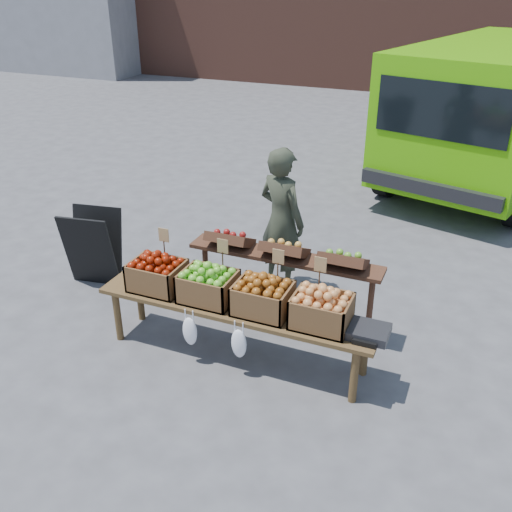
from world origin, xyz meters
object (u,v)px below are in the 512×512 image
at_px(delivery_van, 494,116).
at_px(vendor, 282,220).
at_px(display_bench, 236,331).
at_px(crate_russet_pears, 208,287).
at_px(weighing_scale, 369,332).
at_px(back_table, 284,279).
at_px(crate_golden_apples, 157,276).
at_px(crate_red_apples, 263,298).
at_px(crate_green_apples, 321,311).
at_px(chalkboard_sign, 93,247).

relative_size(delivery_van, vendor, 3.07).
bearing_deg(display_bench, crate_russet_pears, 180.00).
height_order(display_bench, weighing_scale, weighing_scale).
xyz_separation_m(delivery_van, weighing_scale, (-0.64, -6.21, -0.55)).
bearing_deg(weighing_scale, crate_russet_pears, 180.00).
xyz_separation_m(vendor, crate_russet_pears, (-0.19, -1.44, -0.13)).
height_order(back_table, display_bench, back_table).
height_order(display_bench, crate_russet_pears, crate_russet_pears).
bearing_deg(delivery_van, back_table, -91.62).
relative_size(crate_golden_apples, crate_red_apples, 1.00).
bearing_deg(weighing_scale, delivery_van, 84.14).
distance_m(crate_russet_pears, crate_green_apples, 1.10).
relative_size(back_table, crate_russet_pears, 4.20).
height_order(delivery_van, back_table, delivery_van).
bearing_deg(crate_green_apples, crate_red_apples, 180.00).
bearing_deg(delivery_van, display_bench, -91.60).
bearing_deg(crate_green_apples, delivery_van, 80.29).
relative_size(chalkboard_sign, weighing_scale, 2.71).
bearing_deg(crate_green_apples, display_bench, 180.00).
relative_size(display_bench, weighing_scale, 7.94).
bearing_deg(crate_green_apples, crate_golden_apples, 180.00).
height_order(chalkboard_sign, crate_green_apples, chalkboard_sign).
height_order(back_table, weighing_scale, back_table).
bearing_deg(crate_red_apples, back_table, 94.66).
distance_m(vendor, chalkboard_sign, 2.21).
height_order(vendor, back_table, vendor).
height_order(delivery_van, crate_russet_pears, delivery_van).
bearing_deg(back_table, weighing_scale, -34.86).
distance_m(vendor, crate_russet_pears, 1.45).
distance_m(crate_russet_pears, weighing_scale, 1.53).
xyz_separation_m(crate_golden_apples, crate_green_apples, (1.65, 0.00, 0.00)).
bearing_deg(back_table, display_bench, -106.72).
bearing_deg(display_bench, chalkboard_sign, 162.39).
distance_m(display_bench, crate_golden_apples, 0.93).
bearing_deg(crate_golden_apples, crate_russet_pears, 0.00).
distance_m(vendor, weighing_scale, 1.97).
relative_size(crate_golden_apples, crate_green_apples, 1.00).
xyz_separation_m(vendor, crate_red_apples, (0.36, -1.44, -0.13)).
bearing_deg(vendor, back_table, 135.34).
bearing_deg(crate_green_apples, vendor, 122.32).
bearing_deg(crate_green_apples, chalkboard_sign, 167.12).
bearing_deg(display_bench, crate_red_apples, 0.00).
bearing_deg(back_table, crate_green_apples, -49.79).
relative_size(delivery_van, crate_russet_pears, 10.33).
distance_m(back_table, crate_red_apples, 0.75).
height_order(crate_red_apples, weighing_scale, crate_red_apples).
distance_m(display_bench, weighing_scale, 1.29).
relative_size(chalkboard_sign, crate_green_apples, 1.84).
bearing_deg(chalkboard_sign, crate_russet_pears, -29.58).
distance_m(chalkboard_sign, weighing_scale, 3.45).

